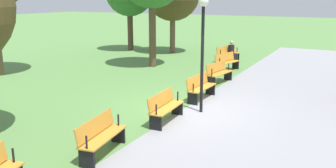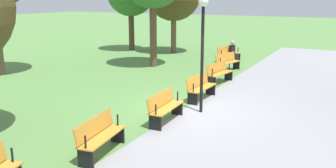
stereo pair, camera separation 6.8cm
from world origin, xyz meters
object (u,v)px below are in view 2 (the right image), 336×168
at_px(bench_3, 201,87).
at_px(lamp_post, 203,32).
at_px(bench_5, 100,135).
at_px(bench_0, 229,54).
at_px(bench_4, 165,107).
at_px(person_seated, 233,51).
at_px(bench_1, 227,62).
at_px(bench_2, 219,73).

bearing_deg(bench_3, lamp_post, 26.69).
bearing_deg(bench_5, bench_0, 177.07).
xyz_separation_m(bench_3, bench_4, (2.73, 0.00, 0.00)).
bearing_deg(bench_4, bench_5, -8.67).
relative_size(bench_4, person_seated, 1.38).
height_order(bench_3, person_seated, person_seated).
relative_size(bench_4, bench_5, 0.98).
distance_m(bench_1, bench_3, 5.45).
xyz_separation_m(bench_0, bench_2, (5.28, 1.36, 0.00)).
distance_m(bench_5, person_seated, 13.68).
distance_m(bench_4, bench_5, 2.73).
bearing_deg(bench_2, bench_5, 8.70).
distance_m(bench_2, person_seated, 5.58).
distance_m(bench_0, bench_5, 13.51).
distance_m(bench_1, bench_5, 10.85).
distance_m(bench_1, bench_4, 8.16).
bearing_deg(bench_3, bench_5, 0.01).
bearing_deg(bench_2, bench_4, 11.58).
bearing_deg(bench_1, bench_4, 20.26).
xyz_separation_m(bench_1, lamp_post, (6.76, 1.42, 2.13)).
xyz_separation_m(bench_2, bench_4, (5.45, 0.27, 0.00)).
distance_m(bench_3, bench_5, 5.45).
bearing_deg(bench_3, bench_0, -165.56).
xyz_separation_m(bench_4, lamp_post, (-1.37, 0.60, 2.13)).
bearing_deg(person_seated, lamp_post, 32.22).
height_order(bench_3, bench_4, same).
distance_m(bench_0, person_seated, 0.33).
xyz_separation_m(person_seated, lamp_post, (9.54, 2.02, 1.96)).
bearing_deg(person_seated, bench_1, 32.34).
relative_size(bench_2, lamp_post, 0.46).
height_order(bench_2, bench_3, same).
distance_m(bench_4, person_seated, 11.00).
bearing_deg(bench_1, bench_0, -148.20).
height_order(bench_2, person_seated, person_seated).
distance_m(bench_0, bench_1, 2.73).
height_order(person_seated, lamp_post, lamp_post).
bearing_deg(lamp_post, bench_4, -23.79).
relative_size(bench_3, person_seated, 1.38).
height_order(bench_3, bench_5, same).
relative_size(bench_4, lamp_post, 0.45).
bearing_deg(bench_4, bench_3, 177.10).
height_order(bench_3, lamp_post, lamp_post).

